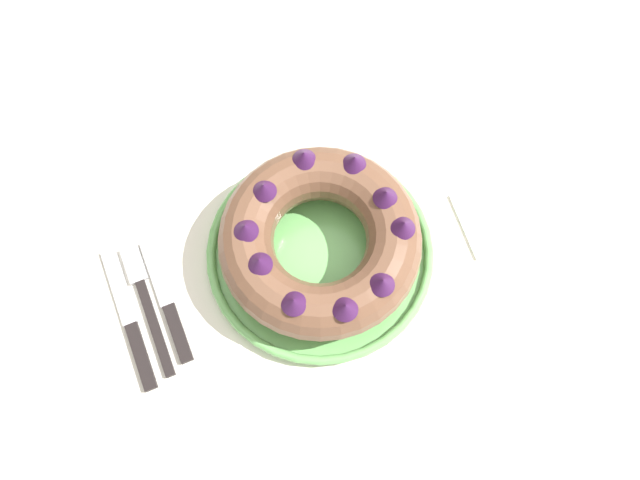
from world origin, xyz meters
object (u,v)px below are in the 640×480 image
object	(u,v)px
serving_dish	(320,252)
napkin	(510,213)
fork	(146,299)
serving_knife	(132,327)
bundt_cake	(320,240)
cake_knife	(169,308)

from	to	relation	value
serving_dish	napkin	world-z (taller)	serving_dish
fork	serving_dish	bearing A→B (deg)	-12.17
fork	napkin	xyz separation A→B (m)	(0.50, -0.07, -0.00)
serving_knife	napkin	xyz separation A→B (m)	(0.52, -0.05, -0.00)
bundt_cake	cake_knife	distance (m)	0.21
bundt_cake	napkin	distance (m)	0.27
serving_dish	fork	bearing A→B (deg)	172.85
bundt_cake	serving_knife	world-z (taller)	bundt_cake
fork	serving_knife	xyz separation A→B (m)	(-0.03, -0.03, 0.00)
fork	cake_knife	size ratio (longest dim) A/B	1.06
serving_dish	cake_knife	size ratio (longest dim) A/B	1.72
fork	cake_knife	distance (m)	0.03
serving_dish	napkin	bearing A→B (deg)	-9.88
napkin	serving_dish	bearing A→B (deg)	170.12
serving_dish	serving_knife	bearing A→B (deg)	179.73
cake_knife	napkin	distance (m)	0.47
fork	serving_knife	size ratio (longest dim) A/B	0.94
cake_knife	fork	bearing A→B (deg)	139.20
cake_knife	serving_dish	bearing A→B (deg)	-0.60
serving_knife	cake_knife	distance (m)	0.05
serving_dish	bundt_cake	size ratio (longest dim) A/B	1.17
fork	cake_knife	bearing A→B (deg)	-47.09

